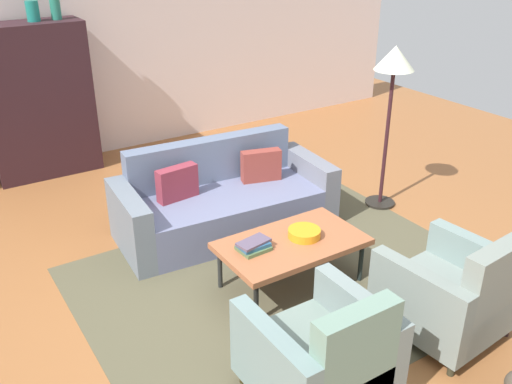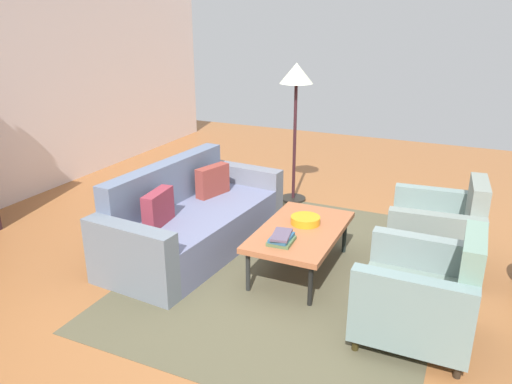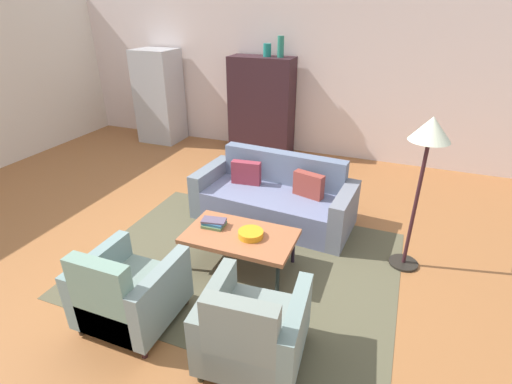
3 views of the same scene
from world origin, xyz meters
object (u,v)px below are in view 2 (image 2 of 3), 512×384
Objects in this scene: couch at (190,221)px; floor_lamp at (296,86)px; armchair_right at (441,233)px; armchair_left at (426,297)px; fruit_bowl at (305,220)px; book_stack at (281,238)px; coffee_table at (301,232)px.

couch is 2.12m from floor_lamp.
floor_lamp reaches higher than armchair_right.
floor_lamp is at bearing 168.69° from couch.
couch is at bearing 99.58° from armchair_right.
armchair_left reaches higher than fruit_bowl.
floor_lamp is at bearing 54.55° from armchair_right.
armchair_left is 1.00× the size of armchair_right.
book_stack is (-0.47, 0.05, 0.00)m from fruit_bowl.
book_stack is at bearing 77.31° from couch.
book_stack is (-0.34, 0.05, 0.08)m from coffee_table.
floor_lamp reaches higher than coffee_table.
fruit_bowl is 0.47m from book_stack.
floor_lamp is at bearing 17.58° from book_stack.
coffee_table is at bearing -180.00° from fruit_bowl.
floor_lamp reaches higher than book_stack.
fruit_bowl is (0.13, 0.00, 0.07)m from coffee_table.
fruit_bowl is at bearing 58.06° from armchair_left.
fruit_bowl is at bearing 100.16° from couch.
fruit_bowl is (-0.48, 1.17, 0.11)m from armchair_right.
fruit_bowl is (0.12, -1.19, 0.17)m from couch.
floor_lamp reaches higher than couch.
coffee_table is at bearing -157.68° from floor_lamp.
couch is at bearing 75.53° from armchair_left.
armchair_left is 0.51× the size of floor_lamp.
coffee_table is at bearing 62.76° from armchair_left.
armchair_left is at bearing -141.08° from floor_lamp.
couch is 1.26× the size of floor_lamp.
armchair_left is at bearing -121.92° from fruit_bowl.
armchair_left is 1.21m from armchair_right.
armchair_right is at bearing -0.00° from armchair_left.
book_stack reaches higher than fruit_bowl.
coffee_table is 0.70× the size of floor_lamp.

